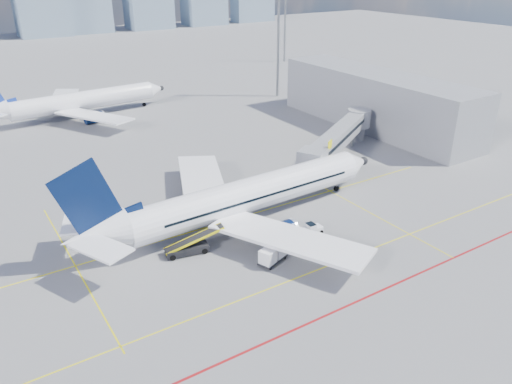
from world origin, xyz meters
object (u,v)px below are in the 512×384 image
at_px(ramp_worker, 302,236).
at_px(baggage_tug, 313,229).
at_px(cargo_dolly, 273,254).
at_px(main_aircraft, 239,198).
at_px(second_aircraft, 76,102).
at_px(belt_loader, 188,248).

bearing_deg(ramp_worker, baggage_tug, -33.90).
height_order(cargo_dolly, ramp_worker, cargo_dolly).
xyz_separation_m(main_aircraft, second_aircraft, (-4.49, 54.93, 0.01)).
distance_m(main_aircraft, second_aircraft, 55.12).
bearing_deg(cargo_dolly, belt_loader, 115.81).
height_order(baggage_tug, cargo_dolly, cargo_dolly).
bearing_deg(belt_loader, second_aircraft, 97.32).
height_order(main_aircraft, belt_loader, main_aircraft).
relative_size(baggage_tug, cargo_dolly, 0.57).
xyz_separation_m(cargo_dolly, ramp_worker, (4.98, 1.47, -0.20)).
relative_size(cargo_dolly, ramp_worker, 2.27).
bearing_deg(main_aircraft, second_aircraft, 92.38).
distance_m(main_aircraft, belt_loader, 8.97).
bearing_deg(cargo_dolly, baggage_tug, -1.71).
xyz_separation_m(second_aircraft, belt_loader, (-3.59, -57.90, -2.54)).
height_order(main_aircraft, ramp_worker, main_aircraft).
height_order(main_aircraft, baggage_tug, main_aircraft).
bearing_deg(baggage_tug, ramp_worker, -154.58).
height_order(second_aircraft, belt_loader, second_aircraft).
xyz_separation_m(baggage_tug, cargo_dolly, (-7.18, -2.41, 0.33)).
bearing_deg(belt_loader, baggage_tug, -5.01).
relative_size(main_aircraft, ramp_worker, 25.70).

